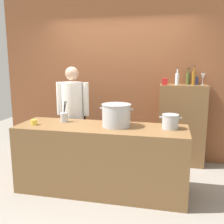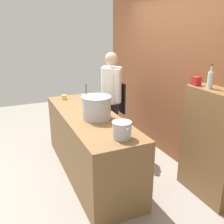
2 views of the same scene
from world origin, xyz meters
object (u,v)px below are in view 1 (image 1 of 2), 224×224
at_px(stockpot_small, 170,122).
at_px(utensil_crock, 64,117).
at_px(wine_bottle_olive, 188,78).
at_px(wine_bottle_amber, 194,78).
at_px(stockpot_large, 116,115).
at_px(spice_tin_navy, 195,81).
at_px(wine_glass_wide, 203,76).
at_px(butter_jar, 34,122).
at_px(wine_bottle_clear, 177,79).
at_px(spice_tin_red, 165,82).
at_px(chef, 73,111).

xyz_separation_m(stockpot_small, utensil_crock, (-1.46, 0.07, -0.02)).
bearing_deg(wine_bottle_olive, wine_bottle_amber, -55.69).
bearing_deg(stockpot_large, spice_tin_navy, 49.30).
bearing_deg(utensil_crock, wine_bottle_amber, 29.54).
distance_m(wine_bottle_amber, wine_glass_wide, 0.19).
bearing_deg(spice_tin_navy, wine_glass_wide, -7.46).
bearing_deg(wine_bottle_olive, wine_glass_wide, -0.84).
xyz_separation_m(butter_jar, wine_bottle_amber, (2.13, 1.28, 0.54)).
relative_size(utensil_crock, wine_bottle_clear, 1.07).
xyz_separation_m(butter_jar, wine_bottle_olive, (2.05, 1.39, 0.53)).
distance_m(wine_bottle_amber, spice_tin_red, 0.46).
xyz_separation_m(wine_bottle_olive, spice_tin_navy, (0.11, 0.01, -0.04)).
xyz_separation_m(wine_bottle_amber, wine_glass_wide, (0.15, 0.11, 0.02)).
distance_m(stockpot_large, wine_bottle_olive, 1.61).
relative_size(utensil_crock, spice_tin_navy, 2.28).
height_order(stockpot_large, wine_glass_wide, wine_glass_wide).
relative_size(stockpot_large, utensil_crock, 1.50).
xyz_separation_m(wine_bottle_clear, wine_bottle_amber, (0.26, 0.01, 0.01)).
relative_size(stockpot_small, wine_bottle_clear, 1.01).
height_order(stockpot_large, wine_bottle_amber, wine_bottle_amber).
relative_size(stockpot_large, wine_bottle_clear, 1.61).
relative_size(chef, spice_tin_navy, 12.82).
xyz_separation_m(chef, stockpot_small, (1.51, -0.55, 0.03)).
xyz_separation_m(butter_jar, wine_bottle_clear, (1.87, 1.27, 0.53)).
bearing_deg(spice_tin_navy, spice_tin_red, -161.22).
xyz_separation_m(chef, spice_tin_navy, (1.89, 0.66, 0.46)).
bearing_deg(spice_tin_red, wine_bottle_amber, 4.58).
xyz_separation_m(stockpot_large, spice_tin_navy, (1.07, 1.24, 0.38)).
height_order(chef, wine_bottle_olive, chef).
height_order(wine_bottle_olive, wine_glass_wide, wine_bottle_olive).
bearing_deg(wine_bottle_clear, utensil_crock, -146.80).
relative_size(wine_bottle_clear, wine_bottle_olive, 1.02).
relative_size(wine_glass_wide, spice_tin_red, 1.81).
distance_m(utensil_crock, wine_bottle_olive, 2.12).
xyz_separation_m(wine_bottle_amber, spice_tin_red, (-0.45, -0.04, -0.06)).
relative_size(wine_bottle_clear, wine_bottle_amber, 0.89).
xyz_separation_m(stockpot_small, wine_bottle_olive, (0.27, 1.20, 0.47)).
relative_size(wine_bottle_clear, spice_tin_red, 2.62).
height_order(wine_bottle_clear, spice_tin_navy, wine_bottle_clear).
xyz_separation_m(chef, butter_jar, (-0.27, -0.74, -0.03)).
bearing_deg(chef, wine_bottle_olive, -160.74).
bearing_deg(wine_bottle_clear, wine_glass_wide, 16.60).
bearing_deg(wine_glass_wide, wine_bottle_olive, 179.16).
xyz_separation_m(stockpot_small, wine_glass_wide, (0.50, 1.20, 0.50)).
height_order(stockpot_small, wine_bottle_clear, wine_bottle_clear).
relative_size(wine_bottle_clear, wine_glass_wide, 1.44).
distance_m(utensil_crock, wine_bottle_clear, 1.91).
relative_size(stockpot_large, wine_glass_wide, 2.32).
bearing_deg(chef, stockpot_large, 143.97).
bearing_deg(wine_bottle_olive, butter_jar, -145.81).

